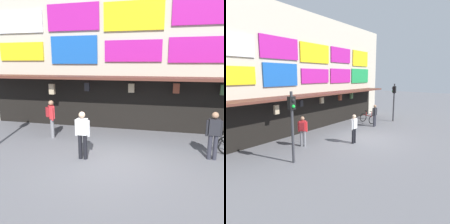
{
  "view_description": "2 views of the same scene",
  "coord_description": "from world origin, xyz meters",
  "views": [
    {
      "loc": [
        1.65,
        -7.16,
        3.28
      ],
      "look_at": [
        -0.51,
        1.91,
        1.29
      ],
      "focal_mm": 37.08,
      "sensor_mm": 36.0,
      "label": 1
    },
    {
      "loc": [
        -10.82,
        -6.43,
        3.86
      ],
      "look_at": [
        -0.31,
        1.72,
        1.54
      ],
      "focal_mm": 33.48,
      "sensor_mm": 36.0,
      "label": 2
    }
  ],
  "objects": [
    {
      "name": "ground_plane",
      "position": [
        0.0,
        0.0,
        0.0
      ],
      "size": [
        80.0,
        80.0,
        0.0
      ],
      "primitive_type": "plane",
      "color": "slate"
    },
    {
      "name": "shopfront",
      "position": [
        0.0,
        4.57,
        3.96
      ],
      "size": [
        18.0,
        2.6,
        8.0
      ],
      "color": "beige",
      "rests_on": "ground"
    },
    {
      "name": "pedestrian_in_blue",
      "position": [
        -3.27,
        1.87,
        0.98
      ],
      "size": [
        0.47,
        0.48,
        1.68
      ],
      "color": "gray",
      "rests_on": "ground"
    },
    {
      "name": "pedestrian_in_red",
      "position": [
        3.27,
        0.94,
        0.95
      ],
      "size": [
        0.53,
        0.22,
        1.68
      ],
      "color": "#2D2D38",
      "rests_on": "ground"
    },
    {
      "name": "pedestrian_in_black",
      "position": [
        -1.09,
        -0.04,
        0.95
      ],
      "size": [
        0.53,
        0.23,
        1.68
      ],
      "color": "black",
      "rests_on": "ground"
    }
  ]
}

